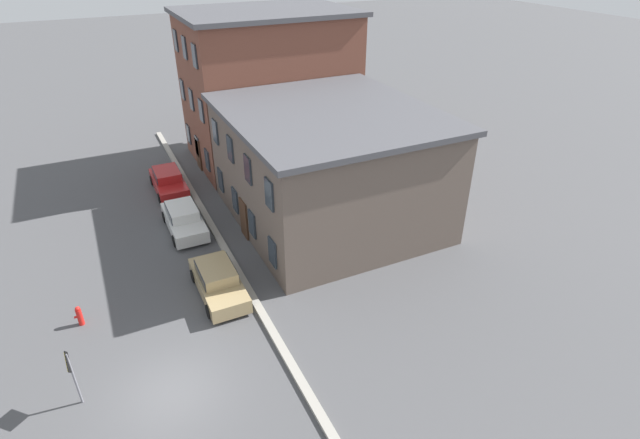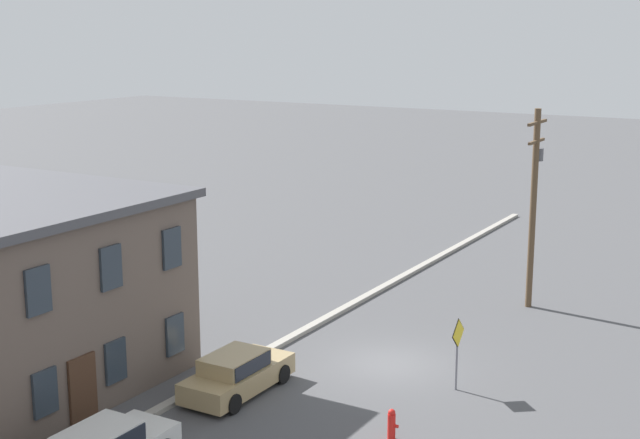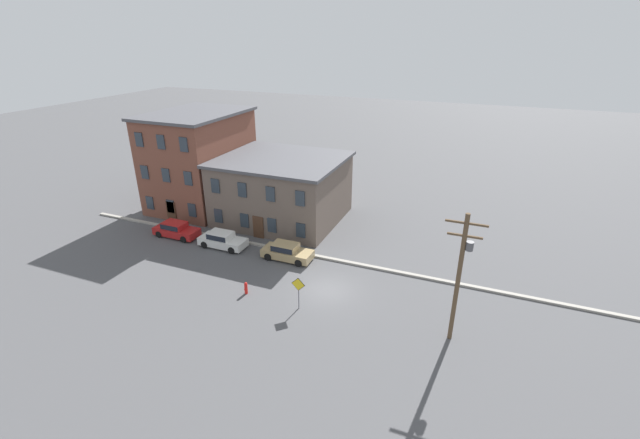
{
  "view_description": "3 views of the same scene",
  "coord_description": "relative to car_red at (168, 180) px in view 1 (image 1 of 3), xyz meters",
  "views": [
    {
      "loc": [
        13.84,
        -0.59,
        14.83
      ],
      "look_at": [
        1.74,
        5.25,
        7.03
      ],
      "focal_mm": 28.0,
      "sensor_mm": 36.0,
      "label": 1
    },
    {
      "loc": [
        -27.83,
        -13.42,
        11.97
      ],
      "look_at": [
        -0.04,
        2.92,
        5.1
      ],
      "focal_mm": 50.0,
      "sensor_mm": 36.0,
      "label": 2
    },
    {
      "loc": [
        9.94,
        -25.98,
        18.18
      ],
      "look_at": [
        -1.85,
        3.08,
        4.33
      ],
      "focal_mm": 24.0,
      "sensor_mm": 36.0,
      "label": 3
    }
  ],
  "objects": [
    {
      "name": "apartment_corner",
      "position": [
        -2.71,
        8.24,
        4.44
      ],
      "size": [
        8.58,
        11.49,
        10.35
      ],
      "color": "brown",
      "rests_on": "ground_plane"
    },
    {
      "name": "car_white",
      "position": [
        5.37,
        -0.19,
        0.0
      ],
      "size": [
        4.4,
        1.92,
        1.43
      ],
      "color": "silver",
      "rests_on": "ground_plane"
    },
    {
      "name": "fire_hydrant",
      "position": [
        11.39,
        -6.02,
        -0.27
      ],
      "size": [
        0.24,
        0.34,
        0.96
      ],
      "color": "red",
      "rests_on": "ground_plane"
    },
    {
      "name": "caution_sign",
      "position": [
        15.87,
        -6.27,
        0.96
      ],
      "size": [
        1.04,
        0.08,
        2.55
      ],
      "color": "slate",
      "rests_on": "ground_plane"
    },
    {
      "name": "ground_plane",
      "position": [
        16.89,
        -3.25,
        -0.75
      ],
      "size": [
        200.0,
        200.0,
        0.0
      ],
      "primitive_type": "plane",
      "color": "#4C4C4F"
    },
    {
      "name": "car_tan",
      "position": [
        11.85,
        -0.02,
        0.0
      ],
      "size": [
        4.4,
        1.92,
        1.43
      ],
      "color": "tan",
      "rests_on": "ground_plane"
    },
    {
      "name": "kerb_strip",
      "position": [
        16.89,
        1.25,
        -0.67
      ],
      "size": [
        56.0,
        0.36,
        0.16
      ],
      "primitive_type": "cube",
      "color": "#9E998E",
      "rests_on": "ground_plane"
    },
    {
      "name": "car_red",
      "position": [
        0.0,
        0.0,
        0.0
      ],
      "size": [
        4.4,
        1.92,
        1.43
      ],
      "color": "#B21E1E",
      "rests_on": "ground_plane"
    },
    {
      "name": "apartment_midblock",
      "position": [
        7.54,
        7.89,
        2.53
      ],
      "size": [
        12.33,
        10.8,
        6.53
      ],
      "color": "#66564C",
      "rests_on": "ground_plane"
    }
  ]
}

